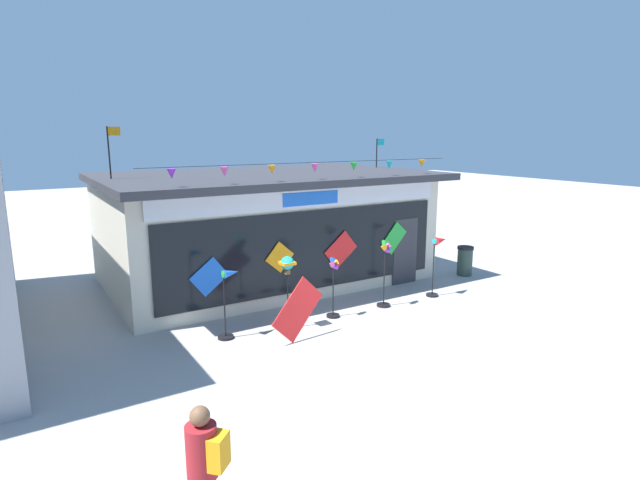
% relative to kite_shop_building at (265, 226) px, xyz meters
% --- Properties ---
extents(ground_plane, '(80.00, 80.00, 0.00)m').
position_rel_kite_shop_building_xyz_m(ground_plane, '(-0.11, -6.49, -1.69)').
color(ground_plane, '#9E9B99').
extents(kite_shop_building, '(9.67, 6.27, 4.68)m').
position_rel_kite_shop_building_xyz_m(kite_shop_building, '(0.00, 0.00, 0.00)').
color(kite_shop_building, beige).
rests_on(kite_shop_building, ground_plane).
extents(wind_spinner_far_left, '(0.58, 0.36, 1.58)m').
position_rel_kite_shop_building_xyz_m(wind_spinner_far_left, '(-2.82, -3.96, -0.73)').
color(wind_spinner_far_left, black).
rests_on(wind_spinner_far_left, ground_plane).
extents(wind_spinner_left, '(0.32, 0.32, 1.74)m').
position_rel_kite_shop_building_xyz_m(wind_spinner_left, '(-1.45, -4.17, -0.31)').
color(wind_spinner_left, black).
rests_on(wind_spinner_left, ground_plane).
extents(wind_spinner_center_left, '(0.33, 0.33, 1.56)m').
position_rel_kite_shop_building_xyz_m(wind_spinner_center_left, '(-0.13, -4.11, -0.79)').
color(wind_spinner_center_left, black).
rests_on(wind_spinner_center_left, ground_plane).
extents(wind_spinner_center_right, '(0.37, 0.36, 1.82)m').
position_rel_kite_shop_building_xyz_m(wind_spinner_center_right, '(1.45, -4.15, -0.58)').
color(wind_spinner_center_right, black).
rests_on(wind_spinner_center_right, ground_plane).
extents(wind_spinner_right, '(0.66, 0.34, 1.70)m').
position_rel_kite_shop_building_xyz_m(wind_spinner_right, '(3.34, -4.16, -0.44)').
color(wind_spinner_right, black).
rests_on(wind_spinner_right, ground_plane).
extents(person_near_camera, '(0.46, 0.46, 1.68)m').
position_rel_kite_shop_building_xyz_m(person_near_camera, '(-5.27, -9.39, -0.80)').
color(person_near_camera, '#333D56').
rests_on(person_near_camera, ground_plane).
extents(trash_bin, '(0.52, 0.52, 0.94)m').
position_rel_kite_shop_building_xyz_m(trash_bin, '(5.62, -3.10, -1.21)').
color(trash_bin, '#2D4238').
rests_on(trash_bin, ground_plane).
extents(display_kite_on_ground, '(1.40, 0.25, 1.40)m').
position_rel_kite_shop_building_xyz_m(display_kite_on_ground, '(-1.58, -4.88, -0.99)').
color(display_kite_on_ground, red).
rests_on(display_kite_on_ground, ground_plane).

